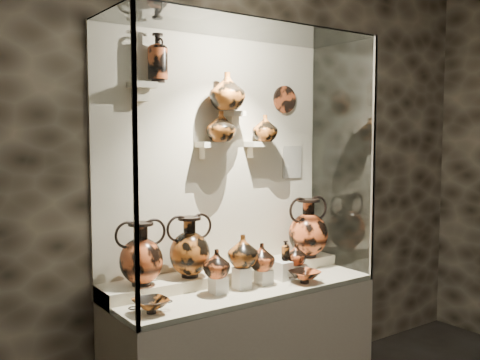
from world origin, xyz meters
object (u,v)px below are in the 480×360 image
at_px(amphora_right, 308,228).
at_px(jug_c, 261,257).
at_px(lekythos_tall, 158,55).
at_px(ovoid_vase_a, 221,126).
at_px(kylix_left, 151,304).
at_px(amphora_mid, 189,247).
at_px(ovoid_vase_c, 265,128).
at_px(kylix_right, 304,275).
at_px(amphora_left, 141,253).
at_px(ovoid_vase_b, 227,91).
at_px(jug_a, 216,264).
at_px(jug_b, 243,251).
at_px(jug_e, 296,254).
at_px(lekythos_small, 285,249).

height_order(amphora_right, jug_c, amphora_right).
relative_size(lekythos_tall, ovoid_vase_a, 1.65).
xyz_separation_m(jug_c, kylix_left, (-0.80, -0.09, -0.13)).
xyz_separation_m(amphora_mid, ovoid_vase_c, (0.63, 0.06, 0.72)).
distance_m(kylix_right, lekythos_tall, 1.62).
relative_size(kylix_left, ovoid_vase_a, 1.18).
bearing_deg(jug_c, amphora_left, 145.64).
bearing_deg(amphora_right, kylix_left, 171.44).
relative_size(amphora_left, ovoid_vase_b, 1.55).
relative_size(kylix_left, kylix_right, 0.96).
distance_m(jug_c, ovoid_vase_c, 0.87).
bearing_deg(jug_a, ovoid_vase_b, 39.40).
height_order(kylix_right, lekythos_tall, lekythos_tall).
bearing_deg(jug_b, lekythos_tall, 161.41).
xyz_separation_m(kylix_left, ovoid_vase_b, (0.70, 0.32, 1.16)).
bearing_deg(jug_e, jug_a, -174.03).
bearing_deg(kylix_right, amphora_left, 175.78).
relative_size(jug_c, ovoid_vase_b, 0.72).
relative_size(jug_b, lekythos_small, 1.34).
bearing_deg(lekythos_small, kylix_right, -68.52).
distance_m(jug_c, lekythos_small, 0.21).
bearing_deg(jug_b, jug_a, -159.36).
bearing_deg(jug_c, kylix_right, -46.71).
bearing_deg(ovoid_vase_c, kylix_right, -83.19).
distance_m(lekythos_tall, ovoid_vase_a, 0.59).
relative_size(lekythos_small, kylix_right, 0.61).
xyz_separation_m(amphora_mid, jug_b, (0.27, -0.18, -0.03)).
relative_size(jug_e, kylix_left, 0.62).
relative_size(jug_a, ovoid_vase_a, 0.86).
bearing_deg(ovoid_vase_a, jug_b, -79.76).
distance_m(amphora_left, jug_c, 0.75).
bearing_deg(jug_b, ovoid_vase_a, 103.69).
bearing_deg(jug_c, amphora_right, -1.15).
bearing_deg(lekythos_small, ovoid_vase_b, 153.95).
relative_size(amphora_mid, lekythos_tall, 1.15).
bearing_deg(kylix_left, ovoid_vase_a, 11.53).
relative_size(ovoid_vase_a, ovoid_vase_c, 1.09).
bearing_deg(jug_b, amphora_left, 176.09).
bearing_deg(jug_e, amphora_mid, 169.11).
height_order(amphora_left, lekythos_tall, lekythos_tall).
bearing_deg(ovoid_vase_b, ovoid_vase_c, 2.96).
distance_m(lekythos_tall, ovoid_vase_c, 0.89).
bearing_deg(lekythos_small, amphora_left, 177.34).
xyz_separation_m(jug_b, lekythos_tall, (-0.42, 0.26, 1.17)).
bearing_deg(ovoid_vase_c, kylix_left, -157.20).
distance_m(amphora_right, jug_c, 0.59).
bearing_deg(jug_b, jug_c, 6.54).
bearing_deg(jug_c, ovoid_vase_b, 94.72).
bearing_deg(jug_e, kylix_left, -170.88).
relative_size(jug_c, ovoid_vase_c, 0.95).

